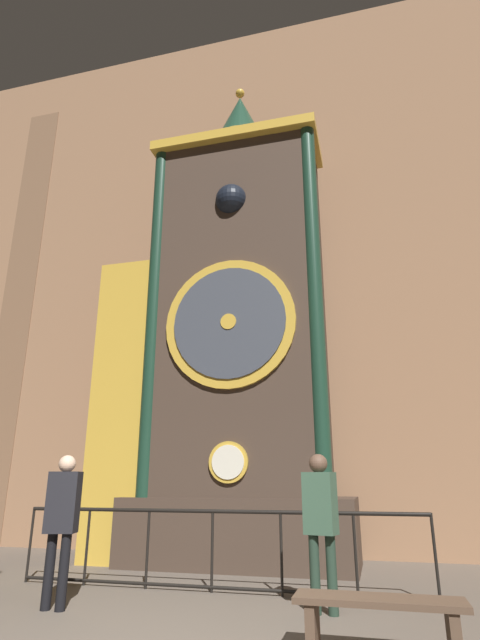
# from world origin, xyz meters

# --- Properties ---
(cathedral_back_wall) EXTENTS (24.00, 0.32, 12.59)m
(cathedral_back_wall) POSITION_xyz_m (-0.09, 6.15, 6.29)
(cathedral_back_wall) COLOR #936B4C
(cathedral_back_wall) RESTS_ON ground_plane
(clock_tower) EXTENTS (4.65, 1.76, 9.69)m
(clock_tower) POSITION_xyz_m (-0.82, 4.76, 3.93)
(clock_tower) COLOR #423328
(clock_tower) RESTS_ON ground_plane
(railing_fence) EXTENTS (5.46, 0.05, 0.98)m
(railing_fence) POSITION_xyz_m (-0.33, 2.75, 0.55)
(railing_fence) COLOR black
(railing_fence) RESTS_ON ground_plane
(visitor_near) EXTENTS (0.39, 0.30, 1.63)m
(visitor_near) POSITION_xyz_m (-1.72, 1.43, 0.97)
(visitor_near) COLOR black
(visitor_near) RESTS_ON ground_plane
(visitor_far) EXTENTS (0.38, 0.30, 1.63)m
(visitor_far) POSITION_xyz_m (1.16, 1.99, 0.98)
(visitor_far) COLOR #213427
(visitor_far) RESTS_ON ground_plane
(visitor_bench) EXTENTS (1.36, 0.40, 0.44)m
(visitor_bench) POSITION_xyz_m (1.74, 0.72, 0.32)
(visitor_bench) COLOR brown
(visitor_bench) RESTS_ON ground_plane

